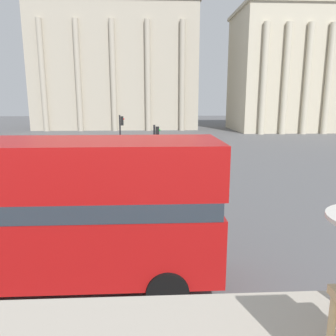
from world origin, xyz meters
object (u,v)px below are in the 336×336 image
double_decker_bus (21,209)px  plaza_building_right (308,72)px  traffic_light_near (51,172)px  pedestrian_olive (119,175)px  pedestrian_red (100,159)px  traffic_light_far (121,132)px  traffic_light_mid (156,146)px  plaza_building_left (117,68)px

double_decker_bus → plaza_building_right: plaza_building_right is taller
traffic_light_near → pedestrian_olive: size_ratio=1.91×
pedestrian_olive → pedestrian_red: bearing=-67.6°
plaza_building_right → pedestrian_olive: size_ratio=13.65×
pedestrian_olive → traffic_light_far: bearing=-83.2°
traffic_light_far → pedestrian_red: (-1.25, -3.19, -1.52)m
plaza_building_right → traffic_light_near: size_ratio=7.13×
double_decker_bus → traffic_light_near: double_decker_bus is taller
traffic_light_mid → pedestrian_olive: (-2.01, -1.81, -1.33)m
traffic_light_mid → traffic_light_near: bearing=-123.9°
traffic_light_near → traffic_light_mid: (4.22, 6.28, 0.12)m
plaza_building_left → plaza_building_right: size_ratio=1.15×
double_decker_bus → pedestrian_red: (-0.18, 14.19, -1.26)m
traffic_light_mid → pedestrian_olive: size_ratio=2.03×
traffic_light_near → pedestrian_olive: bearing=63.7°
pedestrian_red → pedestrian_olive: pedestrian_olive is taller
traffic_light_near → pedestrian_olive: traffic_light_near is taller
plaza_building_right → pedestrian_olive: 46.34m
traffic_light_near → traffic_light_mid: traffic_light_mid is taller
traffic_light_far → pedestrian_red: 3.75m
plaza_building_right → pedestrian_olive: plaza_building_right is taller
traffic_light_far → traffic_light_near: bearing=-97.1°
plaza_building_right → traffic_light_near: plaza_building_right is taller
plaza_building_right → traffic_light_mid: (-25.26, -34.73, -7.01)m
double_decker_bus → traffic_light_far: 17.42m
plaza_building_left → traffic_light_far: plaza_building_left is taller
pedestrian_red → pedestrian_olive: 5.50m
plaza_building_right → traffic_light_far: (-27.87, -28.17, -6.85)m
double_decker_bus → traffic_light_far: double_decker_bus is taller
double_decker_bus → plaza_building_left: size_ratio=0.37×
traffic_light_far → plaza_building_right: bearing=45.3°
plaza_building_left → pedestrian_red: (2.32, -37.08, -9.29)m
traffic_light_far → pedestrian_olive: bearing=-85.9°
traffic_light_mid → traffic_light_far: bearing=111.7°
traffic_light_far → traffic_light_mid: bearing=-68.3°
double_decker_bus → traffic_light_mid: double_decker_bus is taller
traffic_light_near → pedestrian_olive: (2.21, 4.48, -1.21)m
plaza_building_right → traffic_light_near: (-29.48, -41.01, -7.14)m
double_decker_bus → pedestrian_red: bearing=87.1°
traffic_light_near → traffic_light_far: (1.61, 12.85, 0.28)m
plaza_building_right → traffic_light_far: 40.21m
pedestrian_red → traffic_light_far: bearing=10.9°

